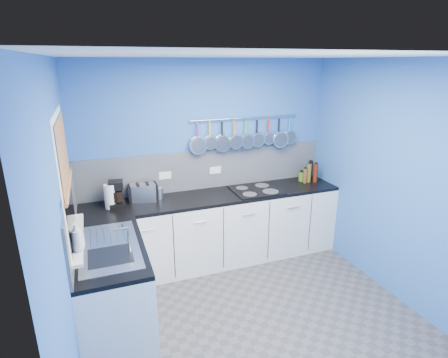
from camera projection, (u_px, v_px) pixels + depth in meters
floor at (255, 319)px, 3.63m from camera, size 3.20×3.00×0.02m
ceiling at (263, 54)px, 2.84m from camera, size 3.20×3.00×0.02m
wall_back at (207, 161)px, 4.58m from camera, size 3.20×0.02×2.50m
wall_front at (383, 303)px, 1.89m from camera, size 3.20×0.02×2.50m
wall_left at (64, 231)px, 2.70m from camera, size 0.02×3.00×2.50m
wall_right at (398, 183)px, 3.77m from camera, size 0.02×3.00×2.50m
backsplash_back at (208, 169)px, 4.59m from camera, size 3.20×0.02×0.50m
backsplash_left at (71, 213)px, 3.27m from camera, size 0.02×1.80×0.50m
cabinet_run_back at (215, 230)px, 4.56m from camera, size 3.20×0.60×0.86m
worktop_back at (215, 197)px, 4.42m from camera, size 3.20×0.60×0.04m
cabinet_run_left at (114, 292)px, 3.33m from camera, size 0.60×1.20×0.86m
worktop_left at (109, 249)px, 3.19m from camera, size 0.60×1.20×0.04m
window_frame at (65, 180)px, 2.89m from camera, size 0.01×1.00×1.10m
window_glass at (66, 180)px, 2.89m from camera, size 0.01×0.90×1.00m
bamboo_blind at (63, 153)px, 2.82m from camera, size 0.01×0.90×0.55m
window_sill at (77, 238)px, 3.06m from camera, size 0.10×0.98×0.03m
sink_unit at (109, 246)px, 3.18m from camera, size 0.50×0.95×0.01m
mixer_tap at (129, 240)px, 3.03m from camera, size 0.12×0.08×0.26m
socket_left at (165, 175)px, 4.40m from camera, size 0.15×0.01×0.09m
socket_right at (215, 170)px, 4.62m from camera, size 0.15×0.01×0.09m
pot_rail at (246, 118)px, 4.53m from camera, size 1.45×0.02×0.02m
soap_bottle_a at (77, 237)px, 2.78m from camera, size 0.12×0.12×0.24m
soap_bottle_b at (78, 235)px, 2.88m from camera, size 0.10×0.10×0.17m
paper_towel at (110, 196)px, 3.99m from camera, size 0.14×0.14×0.27m
coffee_maker at (117, 194)px, 4.03m from camera, size 0.18×0.20×0.29m
toaster at (143, 193)px, 4.21m from camera, size 0.34×0.24×0.20m
canister at (159, 193)px, 4.28m from camera, size 0.11×0.11×0.14m
hob at (256, 190)px, 4.56m from camera, size 0.59×0.52×0.01m
pan_0 at (198, 138)px, 4.37m from camera, size 0.22×0.07×0.41m
pan_1 at (210, 135)px, 4.42m from camera, size 0.17×0.07×0.36m
pan_2 at (222, 136)px, 4.48m from camera, size 0.21×0.07×0.40m
pan_3 at (234, 133)px, 4.52m from camera, size 0.18×0.11×0.37m
pan_4 at (246, 133)px, 4.58m from camera, size 0.19×0.10×0.38m
pan_5 at (257, 132)px, 4.63m from camera, size 0.18×0.08×0.37m
pan_6 at (268, 131)px, 4.68m from camera, size 0.17×0.08×0.36m
pan_7 at (279, 132)px, 4.74m from camera, size 0.22×0.10×0.41m
pan_8 at (289, 130)px, 4.79m from camera, size 0.19×0.06×0.38m
condiment_0 at (310, 171)px, 4.96m from camera, size 0.07×0.07×0.25m
condiment_1 at (306, 176)px, 4.96m from camera, size 0.05×0.05×0.12m
condiment_2 at (301, 176)px, 4.91m from camera, size 0.07×0.07×0.13m
condiment_3 at (315, 173)px, 4.86m from camera, size 0.06×0.06×0.25m
condiment_4 at (309, 173)px, 4.85m from camera, size 0.06×0.06×0.25m
condiment_5 at (305, 176)px, 4.83m from camera, size 0.05×0.05×0.20m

